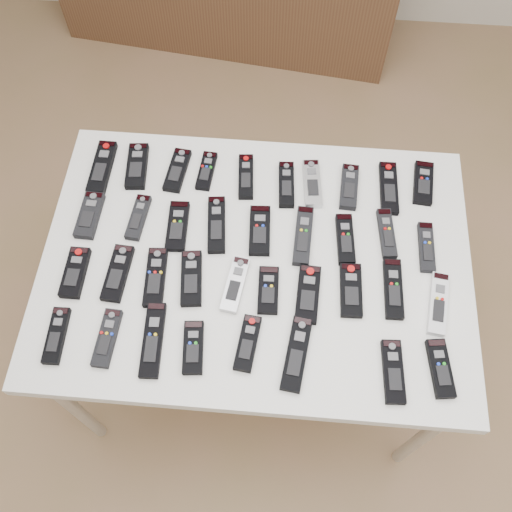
# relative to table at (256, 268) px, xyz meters

# --- Properties ---
(ground) EXTENTS (4.00, 4.00, 0.00)m
(ground) POSITION_rel_table_xyz_m (0.09, 0.05, -0.72)
(ground) COLOR olive
(ground) RESTS_ON ground
(table) EXTENTS (1.25, 0.88, 0.78)m
(table) POSITION_rel_table_xyz_m (0.00, 0.00, 0.00)
(table) COLOR white
(table) RESTS_ON ground
(remote_0) EXTENTS (0.06, 0.20, 0.02)m
(remote_0) POSITION_rel_table_xyz_m (-0.51, 0.28, 0.07)
(remote_0) COLOR black
(remote_0) RESTS_ON table
(remote_1) EXTENTS (0.08, 0.17, 0.02)m
(remote_1) POSITION_rel_table_xyz_m (-0.40, 0.30, 0.07)
(remote_1) COLOR black
(remote_1) RESTS_ON table
(remote_2) EXTENTS (0.07, 0.16, 0.02)m
(remote_2) POSITION_rel_table_xyz_m (-0.27, 0.29, 0.07)
(remote_2) COLOR black
(remote_2) RESTS_ON table
(remote_3) EXTENTS (0.05, 0.14, 0.02)m
(remote_3) POSITION_rel_table_xyz_m (-0.18, 0.30, 0.07)
(remote_3) COLOR black
(remote_3) RESTS_ON table
(remote_4) EXTENTS (0.06, 0.16, 0.02)m
(remote_4) POSITION_rel_table_xyz_m (-0.06, 0.28, 0.07)
(remote_4) COLOR black
(remote_4) RESTS_ON table
(remote_5) EXTENTS (0.06, 0.16, 0.02)m
(remote_5) POSITION_rel_table_xyz_m (0.07, 0.26, 0.07)
(remote_5) COLOR black
(remote_5) RESTS_ON table
(remote_6) EXTENTS (0.07, 0.17, 0.02)m
(remote_6) POSITION_rel_table_xyz_m (0.15, 0.27, 0.07)
(remote_6) COLOR #B7B7BC
(remote_6) RESTS_ON table
(remote_7) EXTENTS (0.06, 0.16, 0.02)m
(remote_7) POSITION_rel_table_xyz_m (0.27, 0.27, 0.07)
(remote_7) COLOR black
(remote_7) RESTS_ON table
(remote_8) EXTENTS (0.06, 0.19, 0.02)m
(remote_8) POSITION_rel_table_xyz_m (0.39, 0.28, 0.07)
(remote_8) COLOR black
(remote_8) RESTS_ON table
(remote_9) EXTENTS (0.07, 0.16, 0.02)m
(remote_9) POSITION_rel_table_xyz_m (0.50, 0.31, 0.07)
(remote_9) COLOR black
(remote_9) RESTS_ON table
(remote_10) EXTENTS (0.06, 0.16, 0.02)m
(remote_10) POSITION_rel_table_xyz_m (-0.51, 0.10, 0.07)
(remote_10) COLOR black
(remote_10) RESTS_ON table
(remote_11) EXTENTS (0.06, 0.16, 0.02)m
(remote_11) POSITION_rel_table_xyz_m (-0.37, 0.11, 0.07)
(remote_11) COLOR black
(remote_11) RESTS_ON table
(remote_12) EXTENTS (0.07, 0.17, 0.02)m
(remote_12) POSITION_rel_table_xyz_m (-0.24, 0.09, 0.07)
(remote_12) COLOR black
(remote_12) RESTS_ON table
(remote_13) EXTENTS (0.07, 0.19, 0.02)m
(remote_13) POSITION_rel_table_xyz_m (-0.13, 0.10, 0.07)
(remote_13) COLOR black
(remote_13) RESTS_ON table
(remote_14) EXTENTS (0.07, 0.17, 0.02)m
(remote_14) POSITION_rel_table_xyz_m (0.00, 0.09, 0.07)
(remote_14) COLOR black
(remote_14) RESTS_ON table
(remote_15) EXTENTS (0.06, 0.20, 0.02)m
(remote_15) POSITION_rel_table_xyz_m (0.13, 0.08, 0.07)
(remote_15) COLOR black
(remote_15) RESTS_ON table
(remote_16) EXTENTS (0.06, 0.17, 0.02)m
(remote_16) POSITION_rel_table_xyz_m (0.26, 0.08, 0.07)
(remote_16) COLOR black
(remote_16) RESTS_ON table
(remote_17) EXTENTS (0.06, 0.17, 0.02)m
(remote_17) POSITION_rel_table_xyz_m (0.38, 0.11, 0.07)
(remote_17) COLOR black
(remote_17) RESTS_ON table
(remote_18) EXTENTS (0.04, 0.16, 0.02)m
(remote_18) POSITION_rel_table_xyz_m (0.49, 0.08, 0.07)
(remote_18) COLOR black
(remote_18) RESTS_ON table
(remote_19) EXTENTS (0.06, 0.16, 0.02)m
(remote_19) POSITION_rel_table_xyz_m (-0.51, -0.09, 0.07)
(remote_19) COLOR black
(remote_19) RESTS_ON table
(remote_20) EXTENTS (0.07, 0.18, 0.02)m
(remote_20) POSITION_rel_table_xyz_m (-0.39, -0.08, 0.07)
(remote_20) COLOR black
(remote_20) RESTS_ON table
(remote_21) EXTENTS (0.07, 0.19, 0.02)m
(remote_21) POSITION_rel_table_xyz_m (-0.28, -0.09, 0.07)
(remote_21) COLOR black
(remote_21) RESTS_ON table
(remote_22) EXTENTS (0.08, 0.17, 0.02)m
(remote_22) POSITION_rel_table_xyz_m (-0.18, -0.08, 0.07)
(remote_22) COLOR black
(remote_22) RESTS_ON table
(remote_23) EXTENTS (0.07, 0.17, 0.02)m
(remote_23) POSITION_rel_table_xyz_m (-0.05, -0.09, 0.07)
(remote_23) COLOR #B7B7BC
(remote_23) RESTS_ON table
(remote_24) EXTENTS (0.06, 0.14, 0.02)m
(remote_24) POSITION_rel_table_xyz_m (0.04, -0.10, 0.07)
(remote_24) COLOR black
(remote_24) RESTS_ON table
(remote_25) EXTENTS (0.07, 0.18, 0.02)m
(remote_25) POSITION_rel_table_xyz_m (0.15, -0.10, 0.07)
(remote_25) COLOR black
(remote_25) RESTS_ON table
(remote_26) EXTENTS (0.06, 0.16, 0.02)m
(remote_26) POSITION_rel_table_xyz_m (0.27, -0.08, 0.07)
(remote_26) COLOR black
(remote_26) RESTS_ON table
(remote_27) EXTENTS (0.05, 0.18, 0.02)m
(remote_27) POSITION_rel_table_xyz_m (0.39, -0.07, 0.07)
(remote_27) COLOR black
(remote_27) RESTS_ON table
(remote_28) EXTENTS (0.07, 0.19, 0.02)m
(remote_28) POSITION_rel_table_xyz_m (0.52, -0.10, 0.07)
(remote_28) COLOR silver
(remote_28) RESTS_ON table
(remote_29) EXTENTS (0.05, 0.16, 0.02)m
(remote_29) POSITION_rel_table_xyz_m (-0.52, -0.28, 0.07)
(remote_29) COLOR black
(remote_29) RESTS_ON table
(remote_30) EXTENTS (0.05, 0.16, 0.02)m
(remote_30) POSITION_rel_table_xyz_m (-0.38, -0.28, 0.07)
(remote_30) COLOR black
(remote_30) RESTS_ON table
(remote_31) EXTENTS (0.06, 0.21, 0.02)m
(remote_31) POSITION_rel_table_xyz_m (-0.26, -0.27, 0.07)
(remote_31) COLOR black
(remote_31) RESTS_ON table
(remote_32) EXTENTS (0.07, 0.15, 0.02)m
(remote_32) POSITION_rel_table_xyz_m (-0.14, -0.29, 0.07)
(remote_32) COLOR black
(remote_32) RESTS_ON table
(remote_33) EXTENTS (0.07, 0.16, 0.02)m
(remote_33) POSITION_rel_table_xyz_m (-0.00, -0.26, 0.07)
(remote_33) COLOR black
(remote_33) RESTS_ON table
(remote_34) EXTENTS (0.08, 0.21, 0.02)m
(remote_34) POSITION_rel_table_xyz_m (0.13, -0.28, 0.07)
(remote_34) COLOR black
(remote_34) RESTS_ON table
(remote_35) EXTENTS (0.06, 0.17, 0.02)m
(remote_35) POSITION_rel_table_xyz_m (0.39, -0.31, 0.07)
(remote_35) COLOR black
(remote_35) RESTS_ON table
(remote_36) EXTENTS (0.07, 0.16, 0.02)m
(remote_36) POSITION_rel_table_xyz_m (0.51, -0.29, 0.07)
(remote_36) COLOR black
(remote_36) RESTS_ON table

